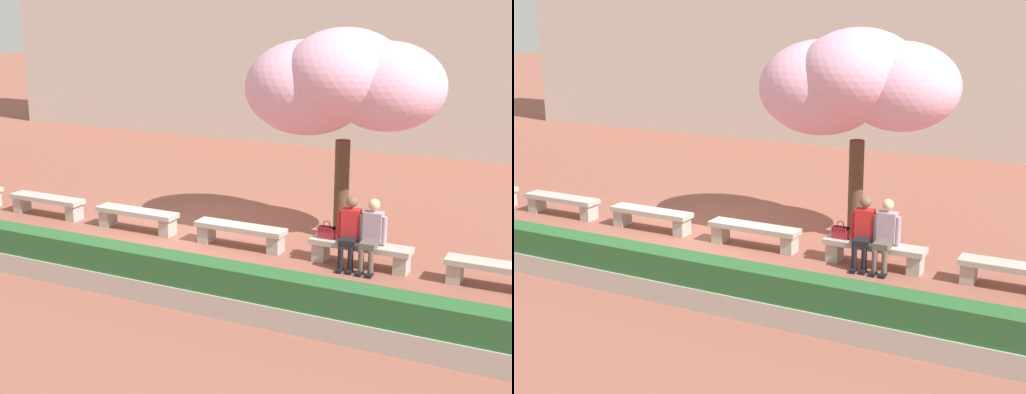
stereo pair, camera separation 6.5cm
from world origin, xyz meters
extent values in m
plane|color=#8E5142|center=(0.00, 0.00, 0.00)|extent=(100.00, 100.00, 0.00)
cube|color=beige|center=(0.00, 12.43, 3.71)|extent=(28.36, 4.00, 7.43)
cube|color=#ADA89E|center=(-3.69, 0.00, 0.40)|extent=(1.87, 0.42, 0.10)
cube|color=#ADA89E|center=(-4.46, 0.00, 0.17)|extent=(0.24, 0.34, 0.35)
cube|color=#ADA89E|center=(-2.93, 0.00, 0.17)|extent=(0.24, 0.34, 0.35)
cube|color=#ADA89E|center=(-1.23, 0.00, 0.40)|extent=(1.87, 0.42, 0.10)
cube|color=#ADA89E|center=(-2.00, 0.00, 0.17)|extent=(0.24, 0.34, 0.35)
cube|color=#ADA89E|center=(-0.46, 0.00, 0.17)|extent=(0.24, 0.34, 0.35)
cube|color=#ADA89E|center=(1.23, 0.00, 0.40)|extent=(1.87, 0.42, 0.10)
cube|color=#ADA89E|center=(0.46, 0.00, 0.17)|extent=(0.24, 0.34, 0.35)
cube|color=#ADA89E|center=(2.00, 0.00, 0.17)|extent=(0.24, 0.34, 0.35)
cube|color=#ADA89E|center=(3.69, 0.00, 0.40)|extent=(1.87, 0.42, 0.10)
cube|color=#ADA89E|center=(2.93, 0.00, 0.17)|extent=(0.24, 0.34, 0.35)
cube|color=#ADA89E|center=(4.46, 0.00, 0.17)|extent=(0.24, 0.34, 0.35)
cube|color=#ADA89E|center=(6.15, 0.00, 0.40)|extent=(1.87, 0.42, 0.10)
cube|color=#ADA89E|center=(5.39, 0.00, 0.17)|extent=(0.24, 0.34, 0.35)
cube|color=black|center=(3.45, -0.43, 0.03)|extent=(0.13, 0.23, 0.06)
cylinder|color=black|center=(3.44, -0.37, 0.24)|extent=(0.10, 0.10, 0.42)
cube|color=black|center=(3.63, -0.41, 0.03)|extent=(0.13, 0.23, 0.06)
cylinder|color=black|center=(3.62, -0.35, 0.24)|extent=(0.10, 0.10, 0.42)
cube|color=black|center=(3.51, -0.18, 0.51)|extent=(0.33, 0.43, 0.12)
cube|color=red|center=(3.48, 0.04, 0.78)|extent=(0.37, 0.26, 0.54)
sphere|color=brown|center=(3.48, 0.04, 1.19)|extent=(0.21, 0.21, 0.21)
cylinder|color=red|center=(3.28, -0.01, 0.74)|extent=(0.09, 0.09, 0.50)
cylinder|color=red|center=(3.69, 0.05, 0.74)|extent=(0.09, 0.09, 0.50)
cube|color=black|center=(3.82, -0.42, 0.03)|extent=(0.11, 0.22, 0.06)
cylinder|color=brown|center=(3.82, -0.36, 0.24)|extent=(0.10, 0.10, 0.42)
cube|color=black|center=(4.00, -0.42, 0.03)|extent=(0.11, 0.22, 0.06)
cylinder|color=brown|center=(4.00, -0.36, 0.24)|extent=(0.10, 0.10, 0.42)
cube|color=brown|center=(3.91, -0.18, 0.51)|extent=(0.29, 0.41, 0.12)
cube|color=#B293A8|center=(3.90, 0.04, 0.78)|extent=(0.35, 0.23, 0.54)
sphere|color=beige|center=(3.90, 0.04, 1.19)|extent=(0.21, 0.21, 0.21)
cylinder|color=#B293A8|center=(3.69, 0.01, 0.74)|extent=(0.09, 0.09, 0.50)
cylinder|color=#B293A8|center=(4.11, 0.03, 0.74)|extent=(0.09, 0.09, 0.50)
cube|color=#A3232D|center=(3.03, -0.02, 0.56)|extent=(0.30, 0.14, 0.22)
cube|color=maroon|center=(3.03, -0.02, 0.65)|extent=(0.30, 0.15, 0.04)
torus|color=maroon|center=(3.03, -0.02, 0.72)|extent=(0.14, 0.02, 0.14)
cylinder|color=#513828|center=(2.80, 1.40, 1.02)|extent=(0.30, 0.30, 2.03)
ellipsoid|color=#EAA8C6|center=(2.80, 1.40, 3.30)|extent=(2.42, 2.49, 1.81)
ellipsoid|color=#EAA8C6|center=(1.99, 1.52, 3.02)|extent=(2.53, 2.60, 1.90)
ellipsoid|color=#EAA8C6|center=(3.62, 1.46, 3.12)|extent=(2.27, 1.99, 1.70)
cube|color=#ADA89E|center=(0.00, -2.89, 0.18)|extent=(19.16, 0.50, 0.36)
cube|color=#285B2D|center=(0.00, -2.89, 0.58)|extent=(19.06, 0.44, 0.44)
camera|label=1|loc=(7.44, -11.77, 4.55)|focal=50.00mm
camera|label=2|loc=(7.50, -11.74, 4.55)|focal=50.00mm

